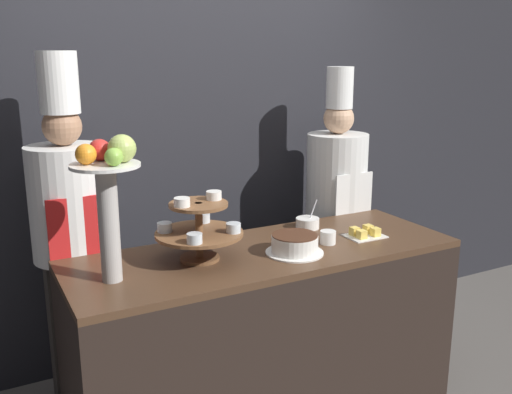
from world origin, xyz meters
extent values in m
cube|color=#232328|center=(0.00, 1.25, 1.40)|extent=(10.00, 0.06, 2.80)
cube|color=black|center=(0.00, 0.35, 0.44)|extent=(1.97, 0.69, 0.88)
cube|color=#4C3321|center=(0.00, 0.35, 0.90)|extent=(1.97, 0.69, 0.03)
cylinder|color=brown|center=(-0.34, 0.37, 0.93)|extent=(0.19, 0.19, 0.02)
cylinder|color=brown|center=(-0.34, 0.37, 1.06)|extent=(0.04, 0.04, 0.28)
cylinder|color=brown|center=(-0.34, 0.37, 1.05)|extent=(0.42, 0.42, 0.02)
cylinder|color=brown|center=(-0.34, 0.37, 1.19)|extent=(0.28, 0.28, 0.02)
cylinder|color=silver|center=(-0.20, 0.29, 1.08)|extent=(0.07, 0.07, 0.04)
cylinder|color=gold|center=(-0.20, 0.29, 1.07)|extent=(0.06, 0.06, 0.03)
cylinder|color=silver|center=(-0.26, 0.51, 1.08)|extent=(0.07, 0.07, 0.04)
cylinder|color=green|center=(-0.26, 0.51, 1.07)|extent=(0.06, 0.06, 0.03)
cylinder|color=silver|center=(-0.48, 0.45, 1.08)|extent=(0.07, 0.07, 0.04)
cylinder|color=beige|center=(-0.48, 0.45, 1.07)|extent=(0.06, 0.06, 0.03)
cylinder|color=silver|center=(-0.42, 0.23, 1.08)|extent=(0.07, 0.07, 0.04)
cylinder|color=red|center=(-0.42, 0.23, 1.07)|extent=(0.06, 0.06, 0.03)
cylinder|color=white|center=(-0.25, 0.40, 1.22)|extent=(0.07, 0.07, 0.04)
cylinder|color=white|center=(-0.43, 0.35, 1.22)|extent=(0.07, 0.07, 0.04)
cylinder|color=#B2ADA8|center=(-0.77, 0.31, 1.17)|extent=(0.09, 0.09, 0.50)
cylinder|color=white|center=(-0.77, 0.31, 1.42)|extent=(0.29, 0.29, 0.01)
sphere|color=#ADC160|center=(-0.70, 0.30, 1.49)|extent=(0.12, 0.12, 0.12)
sphere|color=red|center=(-0.78, 0.38, 1.48)|extent=(0.09, 0.09, 0.09)
sphere|color=orange|center=(-0.85, 0.32, 1.47)|extent=(0.09, 0.09, 0.09)
sphere|color=#84B742|center=(-0.75, 0.24, 1.47)|extent=(0.07, 0.07, 0.07)
cylinder|color=white|center=(0.10, 0.24, 0.92)|extent=(0.29, 0.29, 0.01)
cylinder|color=white|center=(0.10, 0.24, 0.97)|extent=(0.23, 0.23, 0.08)
cylinder|color=#472819|center=(0.10, 0.24, 1.01)|extent=(0.22, 0.22, 0.01)
cylinder|color=white|center=(0.33, 0.28, 0.95)|extent=(0.08, 0.08, 0.07)
cube|color=white|center=(0.57, 0.28, 0.92)|extent=(0.20, 0.15, 0.01)
cube|color=#EFCC56|center=(0.53, 0.25, 0.95)|extent=(0.04, 0.04, 0.04)
cube|color=#EFCC56|center=(0.62, 0.25, 0.95)|extent=(0.04, 0.04, 0.04)
cube|color=#EFCC56|center=(0.53, 0.31, 0.95)|extent=(0.04, 0.04, 0.04)
cube|color=#EFCC56|center=(0.62, 0.31, 0.95)|extent=(0.04, 0.04, 0.04)
cylinder|color=white|center=(0.39, 0.56, 0.95)|extent=(0.13, 0.13, 0.06)
cylinder|color=#BCBCC1|center=(0.42, 0.56, 1.02)|extent=(0.05, 0.01, 0.11)
cube|color=#38332D|center=(-0.84, 0.87, 0.43)|extent=(0.29, 0.16, 0.85)
cylinder|color=white|center=(-0.84, 0.87, 1.14)|extent=(0.38, 0.38, 0.58)
cube|color=red|center=(-0.84, 0.69, 1.03)|extent=(0.27, 0.01, 0.37)
sphere|color=#A37556|center=(-0.84, 0.87, 1.53)|extent=(0.19, 0.19, 0.19)
cylinder|color=white|center=(-0.84, 0.87, 1.74)|extent=(0.19, 0.19, 0.29)
cube|color=black|center=(0.81, 0.87, 0.40)|extent=(0.29, 0.16, 0.81)
cylinder|color=silver|center=(0.81, 0.87, 1.10)|extent=(0.38, 0.38, 0.58)
cube|color=white|center=(0.81, 0.69, 0.98)|extent=(0.27, 0.01, 0.37)
sphere|color=tan|center=(0.81, 0.87, 1.48)|extent=(0.19, 0.19, 0.19)
cylinder|color=white|center=(0.81, 0.87, 1.67)|extent=(0.16, 0.16, 0.25)
camera|label=1|loc=(-1.30, -2.01, 1.87)|focal=40.00mm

